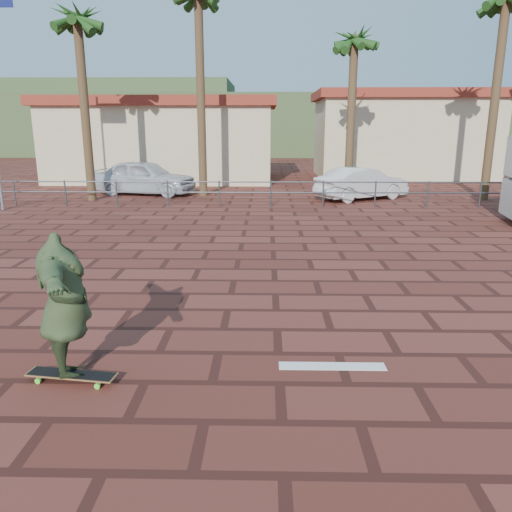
{
  "coord_description": "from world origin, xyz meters",
  "views": [
    {
      "loc": [
        -0.18,
        -7.19,
        3.08
      ],
      "look_at": [
        -0.36,
        1.45,
        0.8
      ],
      "focal_mm": 35.0,
      "sensor_mm": 36.0,
      "label": 1
    }
  ],
  "objects": [
    {
      "name": "car_silver",
      "position": [
        -5.68,
        15.34,
        0.78
      ],
      "size": [
        4.87,
        2.83,
        1.56
      ],
      "primitive_type": "imported",
      "rotation": [
        0.0,
        0.0,
        1.34
      ],
      "color": "silver",
      "rests_on": "ground"
    },
    {
      "name": "palm_left",
      "position": [
        -3.0,
        15.0,
        7.95
      ],
      "size": [
        2.4,
        2.4,
        9.45
      ],
      "color": "brown",
      "rests_on": "ground"
    },
    {
      "name": "skateboarder",
      "position": [
        -2.57,
        -1.67,
        1.0
      ],
      "size": [
        1.46,
        2.24,
        1.78
      ],
      "primitive_type": "imported",
      "rotation": [
        0.0,
        0.0,
        2.0
      ],
      "color": "#2D3C20",
      "rests_on": "longboard"
    },
    {
      "name": "car_white",
      "position": [
        3.85,
        14.03,
        0.67
      ],
      "size": [
        4.24,
        3.26,
        1.34
      ],
      "primitive_type": "imported",
      "rotation": [
        0.0,
        0.0,
        2.09
      ],
      "color": "silver",
      "rests_on": "ground"
    },
    {
      "name": "ground",
      "position": [
        0.0,
        0.0,
        0.0
      ],
      "size": [
        120.0,
        120.0,
        0.0
      ],
      "primitive_type": "plane",
      "color": "maroon",
      "rests_on": "ground"
    },
    {
      "name": "guardrail",
      "position": [
        0.0,
        12.0,
        0.68
      ],
      "size": [
        24.06,
        0.06,
        1.0
      ],
      "color": "#47494F",
      "rests_on": "ground"
    },
    {
      "name": "palm_far_left",
      "position": [
        -7.5,
        13.5,
        6.83
      ],
      "size": [
        2.4,
        2.4,
        8.25
      ],
      "color": "brown",
      "rests_on": "ground"
    },
    {
      "name": "hill_back",
      "position": [
        -22.0,
        56.0,
        4.0
      ],
      "size": [
        35.0,
        14.0,
        8.0
      ],
      "primitive_type": "cube",
      "color": "#384C28",
      "rests_on": "ground"
    },
    {
      "name": "paint_stripe",
      "position": [
        0.7,
        -1.2,
        0.0
      ],
      "size": [
        1.4,
        0.22,
        0.01
      ],
      "primitive_type": "cube",
      "color": "white",
      "rests_on": "ground"
    },
    {
      "name": "longboard",
      "position": [
        -2.57,
        -1.67,
        0.09
      ],
      "size": [
        1.15,
        0.4,
        0.11
      ],
      "rotation": [
        0.0,
        0.0,
        -0.14
      ],
      "color": "olive",
      "rests_on": "ground"
    },
    {
      "name": "palm_right",
      "position": [
        9.0,
        14.0,
        7.58
      ],
      "size": [
        2.4,
        2.4,
        9.05
      ],
      "color": "brown",
      "rests_on": "ground"
    },
    {
      "name": "building_east",
      "position": [
        8.0,
        24.0,
        2.54
      ],
      "size": [
        10.6,
        6.6,
        5.0
      ],
      "color": "beige",
      "rests_on": "ground"
    },
    {
      "name": "palm_center",
      "position": [
        3.5,
        15.5,
        6.36
      ],
      "size": [
        2.4,
        2.4,
        7.75
      ],
      "color": "brown",
      "rests_on": "ground"
    },
    {
      "name": "hill_front",
      "position": [
        0.0,
        50.0,
        3.0
      ],
      "size": [
        70.0,
        18.0,
        6.0
      ],
      "primitive_type": "cube",
      "color": "#384C28",
      "rests_on": "ground"
    },
    {
      "name": "building_west",
      "position": [
        -6.0,
        22.0,
        2.28
      ],
      "size": [
        12.6,
        7.6,
        4.5
      ],
      "color": "beige",
      "rests_on": "ground"
    }
  ]
}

